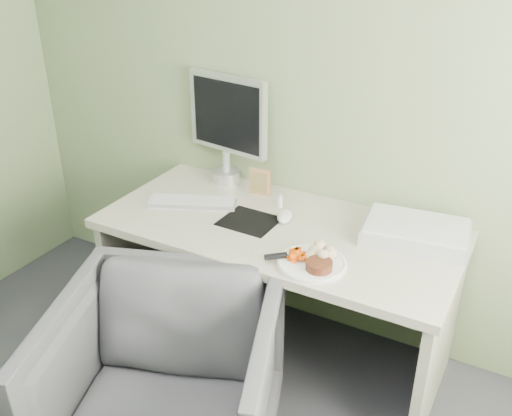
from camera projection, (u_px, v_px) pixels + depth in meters
The scene contains 15 objects.
wall_back at pixel (318, 69), 2.56m from camera, with size 3.50×3.50×0.00m, color #70825B.
desk at pixel (278, 260), 2.63m from camera, with size 1.60×0.75×0.73m.
plate at pixel (312, 263), 2.25m from camera, with size 0.28×0.28×0.01m, color white.
steak at pixel (319, 265), 2.20m from camera, with size 0.10×0.10×0.03m, color black.
potato_pile at pixel (322, 250), 2.27m from camera, with size 0.12×0.08×0.06m, color tan.
carrot_heap at pixel (297, 253), 2.26m from camera, with size 0.07×0.06×0.05m, color #E04704.
steak_knife at pixel (285, 255), 2.27m from camera, with size 0.20×0.17×0.02m.
mousepad at pixel (249, 221), 2.58m from camera, with size 0.25×0.22×0.00m, color black.
keyboard at pixel (192, 202), 2.72m from camera, with size 0.41×0.12×0.02m, color white.
computer_mouse at pixel (285, 217), 2.58m from camera, with size 0.07×0.12×0.04m, color white.
photo_frame at pixel (260, 182), 2.80m from camera, with size 0.11×0.01×0.14m, color #A2734B.
eyedrop_bottle at pixel (280, 201), 2.69m from camera, with size 0.02×0.02×0.07m.
scanner at pixel (416, 233), 2.42m from camera, with size 0.43×0.29×0.07m, color #A2A4A9.
monitor at pixel (227, 123), 2.84m from camera, with size 0.46×0.15×0.55m.
desk_chair at pixel (166, 389), 2.14m from camera, with size 0.80×0.83×0.75m, color #3B3B40.
Camera 1 is at (0.98, -0.38, 1.96)m, focal length 40.00 mm.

